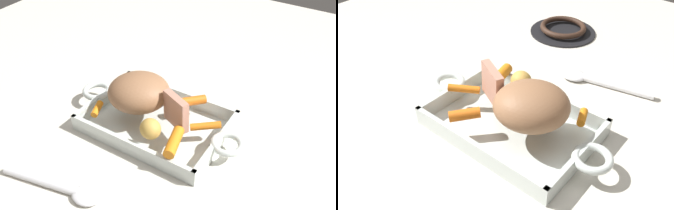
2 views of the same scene
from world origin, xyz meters
The scene contains 10 objects.
ground_plane centered at (0.00, 0.00, 0.00)m, with size 1.67×1.67×0.00m, color silver.
roasting_dish centered at (0.00, 0.00, 0.01)m, with size 0.41×0.21×0.04m.
pork_roast centered at (0.04, 0.00, 0.08)m, with size 0.14×0.12×0.08m, color #986846.
roast_slice_thin centered at (-0.06, 0.01, 0.08)m, with size 0.02×0.07×0.07m, color tan.
baby_carrot_center_left centered at (-0.05, -0.07, 0.05)m, with size 0.02×0.02×0.06m, color orange.
baby_carrot_northwest centered at (-0.12, -0.01, 0.05)m, with size 0.02×0.02×0.06m, color orange.
baby_carrot_northeast centered at (-0.09, 0.07, 0.05)m, with size 0.02×0.02×0.07m, color orange.
baby_carrot_short centered at (0.11, 0.06, 0.05)m, with size 0.02×0.02×0.04m, color orange.
potato_near_roast centered at (-0.03, 0.07, 0.06)m, with size 0.05×0.04×0.04m, color gold.
serving_spoon centered at (0.05, 0.24, 0.01)m, with size 0.22×0.07×0.02m.
Camera 1 is at (-0.34, 0.50, 0.54)m, focal length 38.20 mm.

